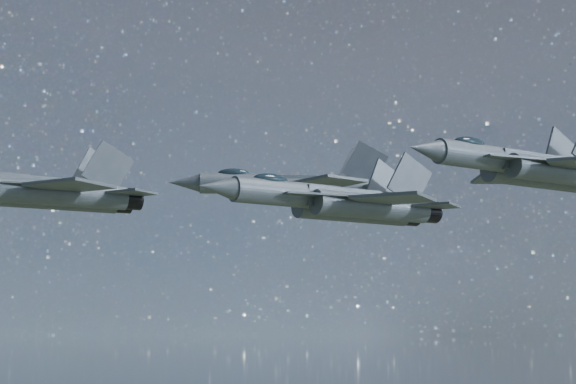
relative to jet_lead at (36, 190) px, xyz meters
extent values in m
cube|color=#384046|center=(1.06, 0.29, 0.19)|extent=(9.16, 4.01, 1.43)
cylinder|color=#384046|center=(1.77, -0.65, -0.30)|extent=(9.39, 4.13, 1.72)
cylinder|color=#384046|center=(1.19, 1.47, -0.30)|extent=(9.39, 4.13, 1.72)
cylinder|color=black|center=(6.66, 0.70, -0.30)|extent=(1.81, 1.91, 1.59)
cylinder|color=black|center=(6.08, 2.83, -0.30)|extent=(1.81, 1.91, 1.59)
cube|color=#384046|center=(-2.16, -2.14, 0.11)|extent=(5.81, 1.66, 0.13)
cube|color=#384046|center=(2.27, -3.26, -0.08)|extent=(6.33, 6.29, 0.22)
cube|color=#384046|center=(0.27, 3.97, -0.08)|extent=(5.37, 5.74, 0.22)
cube|color=#384046|center=(6.62, -0.80, -0.08)|extent=(3.74, 3.74, 0.17)
cube|color=#384046|center=(5.27, 4.09, -0.08)|extent=(3.15, 3.30, 0.17)
cube|color=#384046|center=(4.93, -0.06, 1.79)|extent=(3.81, 0.89, 3.93)
cube|color=#384046|center=(4.19, 2.59, 1.79)|extent=(3.66, 1.49, 3.93)
cylinder|color=#384046|center=(17.11, 9.36, 2.51)|extent=(8.55, 2.77, 1.77)
cone|color=#384046|center=(11.70, 10.02, 2.51)|extent=(2.90, 1.91, 1.59)
ellipsoid|color=#18242B|center=(15.76, 9.52, 3.36)|extent=(2.82, 1.51, 0.87)
cube|color=#384046|center=(22.97, 8.65, 2.45)|extent=(9.44, 2.81, 1.48)
cylinder|color=#384046|center=(23.28, 7.47, 1.94)|extent=(9.68, 2.91, 1.77)
cylinder|color=#384046|center=(23.55, 9.72, 1.94)|extent=(9.68, 2.91, 1.77)
cylinder|color=black|center=(28.46, 6.84, 1.94)|extent=(1.66, 1.80, 1.63)
cylinder|color=black|center=(28.73, 9.09, 1.94)|extent=(1.66, 1.80, 1.63)
cube|color=#384046|center=(18.95, 7.59, 2.37)|extent=(6.00, 3.00, 0.14)
cube|color=#384046|center=(19.32, 10.63, 2.37)|extent=(5.97, 1.66, 0.14)
cube|color=#384046|center=(22.73, 4.79, 2.17)|extent=(5.97, 6.25, 0.23)
cube|color=#384046|center=(23.66, 12.45, 2.17)|extent=(6.42, 6.50, 0.23)
cube|color=#384046|center=(27.83, 5.43, 2.17)|extent=(3.51, 3.63, 0.17)
cube|color=#384046|center=(28.46, 10.61, 2.17)|extent=(3.79, 3.84, 0.17)
cube|color=#384046|center=(26.51, 6.79, 4.10)|extent=(3.90, 0.97, 4.04)
cube|color=#384046|center=(26.85, 9.60, 4.10)|extent=(3.96, 0.63, 4.04)
cylinder|color=#384046|center=(14.20, -17.15, -2.24)|extent=(6.99, 3.64, 1.45)
cone|color=#384046|center=(9.97, -18.62, -2.24)|extent=(2.54, 1.97, 1.30)
ellipsoid|color=#18242B|center=(13.14, -17.52, -1.55)|extent=(2.42, 1.65, 0.72)
cube|color=#384046|center=(18.77, -15.56, -2.29)|extent=(7.68, 3.83, 1.21)
cylinder|color=#384046|center=(19.43, -16.32, -2.71)|extent=(7.87, 3.95, 1.45)
cylinder|color=#384046|center=(18.82, -14.56, -2.71)|extent=(7.87, 3.95, 1.45)
cylinder|color=black|center=(23.48, -14.91, -2.71)|extent=(1.59, 1.67, 1.34)
cylinder|color=black|center=(22.87, -13.15, -2.71)|extent=(1.59, 1.67, 1.34)
cube|color=#384046|center=(16.19, -17.79, -2.36)|extent=(4.94, 1.70, 0.11)
cube|color=#384046|center=(15.37, -15.42, -2.36)|extent=(4.70, 3.32, 0.11)
cube|color=#384046|center=(19.99, -18.49, -2.52)|extent=(5.34, 5.27, 0.19)
cube|color=#384046|center=(17.91, -12.51, -2.52)|extent=(4.34, 4.69, 0.19)
cube|color=#384046|center=(23.52, -16.18, -2.52)|extent=(3.16, 3.14, 0.14)
cube|color=#384046|center=(22.12, -12.13, -2.52)|extent=(2.54, 2.69, 0.14)
cube|color=#384046|center=(22.06, -15.65, -0.94)|extent=(3.18, 0.96, 3.32)
cube|color=#384046|center=(21.29, -13.45, -0.94)|extent=(3.02, 1.45, 3.32)
cylinder|color=#384046|center=(28.95, -11.25, 1.54)|extent=(8.09, 4.38, 1.69)
cone|color=#384046|center=(24.09, -13.07, 1.54)|extent=(2.96, 2.33, 1.51)
ellipsoid|color=#18242B|center=(27.74, -11.70, 2.36)|extent=(2.81, 1.97, 0.83)
cube|color=#384046|center=(34.22, -9.28, 1.49)|extent=(8.88, 4.62, 1.41)
cylinder|color=#384046|center=(35.01, -10.14, 1.00)|extent=(9.10, 4.76, 1.69)
cylinder|color=#384046|center=(34.25, -8.11, 1.00)|extent=(9.10, 4.76, 1.69)
cube|color=#384046|center=(31.29, -11.93, 1.41)|extent=(5.74, 2.10, 0.13)
cube|color=#384046|center=(30.27, -9.20, 1.41)|extent=(5.42, 3.95, 0.13)
cube|color=#384046|center=(33.14, -5.76, 1.22)|extent=(4.96, 5.38, 0.22)
cube|color=#384046|center=(38.01, -5.21, 1.22)|extent=(2.90, 3.08, 0.16)
cube|color=#384046|center=(37.09, -6.76, 3.06)|extent=(3.48, 1.76, 3.85)
camera|label=1|loc=(2.05, -69.27, -10.13)|focal=60.00mm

